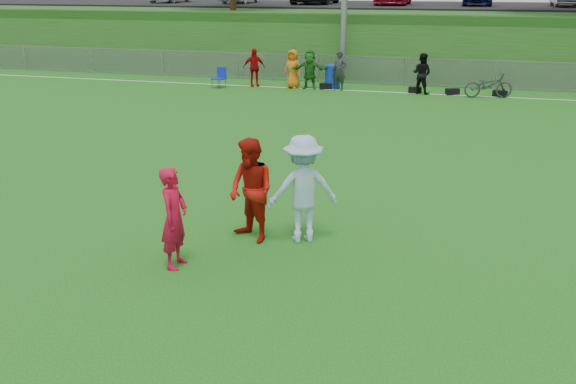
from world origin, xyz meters
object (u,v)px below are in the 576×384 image
(player_red_center, at_px, (251,191))
(recycling_bin, at_px, (333,77))
(player_blue, at_px, (303,189))
(player_red_left, at_px, (174,218))
(bicycle, at_px, (488,85))

(player_red_center, height_order, recycling_bin, player_red_center)
(player_blue, bearing_deg, player_red_left, 16.82)
(bicycle, bearing_deg, player_red_center, 150.55)
(player_red_center, height_order, player_blue, player_blue)
(player_red_center, bearing_deg, recycling_bin, 129.88)
(player_red_center, bearing_deg, player_red_left, -88.10)
(player_blue, relative_size, recycling_bin, 1.97)
(player_blue, height_order, bicycle, player_blue)
(recycling_bin, xyz_separation_m, bicycle, (6.63, -0.65, 0.00))
(player_red_center, xyz_separation_m, player_blue, (0.92, 0.23, 0.04))
(recycling_bin, bearing_deg, player_red_center, -83.31)
(bicycle, bearing_deg, player_red_left, 149.14)
(player_red_left, relative_size, player_red_center, 0.90)
(player_red_left, bearing_deg, bicycle, -17.19)
(player_red_center, relative_size, recycling_bin, 1.90)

